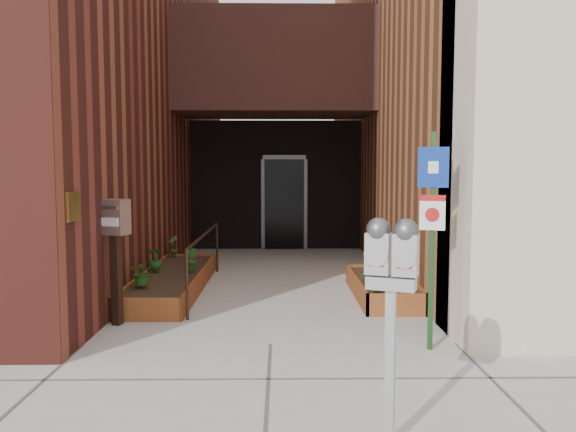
{
  "coord_description": "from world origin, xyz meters",
  "views": [
    {
      "loc": [
        0.11,
        -5.88,
        1.88
      ],
      "look_at": [
        0.21,
        1.8,
        1.23
      ],
      "focal_mm": 35.0,
      "sensor_mm": 36.0,
      "label": 1
    }
  ],
  "objects": [
    {
      "name": "ground",
      "position": [
        0.0,
        0.0,
        0.0
      ],
      "size": [
        80.0,
        80.0,
        0.0
      ],
      "primitive_type": "plane",
      "color": "#9E9991",
      "rests_on": "ground"
    },
    {
      "name": "architecture",
      "position": [
        -0.18,
        6.89,
        4.98
      ],
      "size": [
        20.0,
        14.6,
        10.0
      ],
      "color": "maroon",
      "rests_on": "ground"
    },
    {
      "name": "planter_left",
      "position": [
        -1.55,
        2.7,
        0.13
      ],
      "size": [
        0.9,
        3.6,
        0.3
      ],
      "color": "maroon",
      "rests_on": "ground"
    },
    {
      "name": "planter_right",
      "position": [
        1.6,
        2.2,
        0.13
      ],
      "size": [
        0.8,
        2.2,
        0.3
      ],
      "color": "maroon",
      "rests_on": "ground"
    },
    {
      "name": "handrail",
      "position": [
        -1.05,
        2.65,
        0.75
      ],
      "size": [
        0.04,
        3.34,
        0.9
      ],
      "color": "black",
      "rests_on": "ground"
    },
    {
      "name": "parking_meter",
      "position": [
        0.85,
        -2.2,
        1.2
      ],
      "size": [
        0.36,
        0.24,
        1.56
      ],
      "color": "#A8A8AA",
      "rests_on": "ground"
    },
    {
      "name": "sign_post",
      "position": [
        1.67,
        -0.18,
        1.39
      ],
      "size": [
        0.3,
        0.12,
        2.25
      ],
      "color": "#143916",
      "rests_on": "ground"
    },
    {
      "name": "payment_dropbox",
      "position": [
        -1.86,
        0.8,
        1.1
      ],
      "size": [
        0.36,
        0.31,
        1.52
      ],
      "color": "black",
      "rests_on": "ground"
    },
    {
      "name": "shrub_left_a",
      "position": [
        -1.77,
        1.68,
        0.48
      ],
      "size": [
        0.4,
        0.4,
        0.36
      ],
      "primitive_type": "imported",
      "rotation": [
        0.0,
        0.0,
        0.29
      ],
      "color": "#245618",
      "rests_on": "planter_left"
    },
    {
      "name": "shrub_left_b",
      "position": [
        -1.29,
        2.82,
        0.47
      ],
      "size": [
        0.24,
        0.24,
        0.34
      ],
      "primitive_type": "imported",
      "rotation": [
        0.0,
        0.0,
        1.91
      ],
      "color": "#205E1B",
      "rests_on": "planter_left"
    },
    {
      "name": "shrub_left_c",
      "position": [
        -1.85,
        2.84,
        0.47
      ],
      "size": [
        0.23,
        0.23,
        0.34
      ],
      "primitive_type": "imported",
      "rotation": [
        0.0,
        0.0,
        3.4
      ],
      "color": "#1A5217",
      "rests_on": "planter_left"
    },
    {
      "name": "shrub_left_d",
      "position": [
        -1.85,
        4.3,
        0.48
      ],
      "size": [
        0.27,
        0.27,
        0.36
      ],
      "primitive_type": "imported",
      "rotation": [
        0.0,
        0.0,
        5.58
      ],
      "color": "#2B621C",
      "rests_on": "planter_left"
    },
    {
      "name": "shrub_right_a",
      "position": [
        1.35,
        1.3,
        0.47
      ],
      "size": [
        0.27,
        0.27,
        0.34
      ],
      "primitive_type": "imported",
      "rotation": [
        0.0,
        0.0,
        0.93
      ],
      "color": "#1F5117",
      "rests_on": "planter_right"
    },
    {
      "name": "shrub_right_b",
      "position": [
        1.35,
        2.11,
        0.45
      ],
      "size": [
        0.16,
        0.16,
        0.29
      ],
      "primitive_type": "imported",
      "rotation": [
        0.0,
        0.0,
        3.17
      ],
      "color": "#18561C",
      "rests_on": "planter_right"
    },
    {
      "name": "shrub_right_c",
      "position": [
        1.85,
        2.71,
        0.45
      ],
      "size": [
        0.33,
        0.33,
        0.29
      ],
      "primitive_type": "imported",
      "rotation": [
        0.0,
        0.0,
        4.43
      ],
      "color": "#2C5E1B",
      "rests_on": "planter_right"
    }
  ]
}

